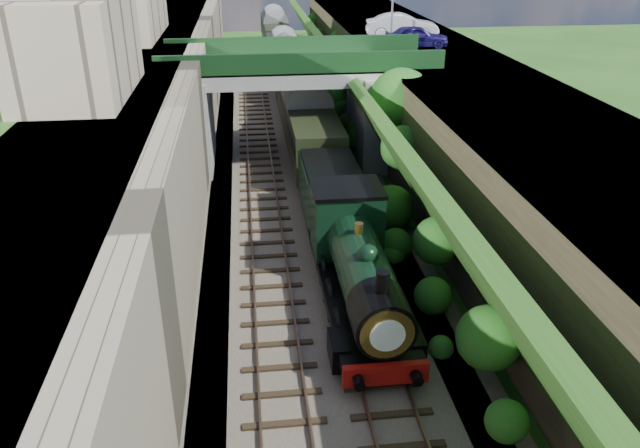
# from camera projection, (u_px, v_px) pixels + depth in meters

# --- Properties ---
(ground) EXTENTS (160.00, 160.00, 0.00)m
(ground) POSITION_uv_depth(u_px,v_px,m) (356.00, 442.00, 17.96)
(ground) COLOR #1E4714
(ground) RESTS_ON ground
(trackbed) EXTENTS (10.00, 90.00, 0.20)m
(trackbed) POSITION_uv_depth(u_px,v_px,m) (297.00, 183.00, 35.85)
(trackbed) COLOR #473F38
(trackbed) RESTS_ON ground
(retaining_wall) EXTENTS (1.00, 90.00, 7.00)m
(retaining_wall) POSITION_uv_depth(u_px,v_px,m) (195.00, 130.00, 33.80)
(retaining_wall) COLOR #756B56
(retaining_wall) RESTS_ON ground
(street_plateau_left) EXTENTS (6.00, 90.00, 7.00)m
(street_plateau_left) POSITION_uv_depth(u_px,v_px,m) (129.00, 132.00, 33.42)
(street_plateau_left) COLOR #262628
(street_plateau_left) RESTS_ON ground
(street_plateau_right) EXTENTS (8.00, 90.00, 6.25)m
(street_plateau_right) POSITION_uv_depth(u_px,v_px,m) (462.00, 127.00, 35.57)
(street_plateau_right) COLOR #262628
(street_plateau_right) RESTS_ON ground
(embankment_slope) EXTENTS (4.86, 90.00, 6.45)m
(embankment_slope) POSITION_uv_depth(u_px,v_px,m) (381.00, 135.00, 35.68)
(embankment_slope) COLOR #1E4714
(embankment_slope) RESTS_ON ground
(track_left) EXTENTS (2.50, 90.00, 0.20)m
(track_left) POSITION_uv_depth(u_px,v_px,m) (262.00, 183.00, 35.57)
(track_left) COLOR black
(track_left) RESTS_ON trackbed
(track_right) EXTENTS (2.50, 90.00, 0.20)m
(track_right) POSITION_uv_depth(u_px,v_px,m) (317.00, 180.00, 35.92)
(track_right) COLOR black
(track_right) RESTS_ON trackbed
(road_bridge) EXTENTS (16.00, 6.40, 7.25)m
(road_bridge) POSITION_uv_depth(u_px,v_px,m) (306.00, 98.00, 37.83)
(road_bridge) COLOR gray
(road_bridge) RESTS_ON ground
(building_near) EXTENTS (4.00, 8.00, 4.00)m
(building_near) POSITION_uv_depth(u_px,v_px,m) (76.00, 46.00, 25.63)
(building_near) COLOR gray
(building_near) RESTS_ON street_plateau_left
(tree) EXTENTS (3.60, 3.80, 6.60)m
(tree) POSITION_uv_depth(u_px,v_px,m) (402.00, 103.00, 34.44)
(tree) COLOR black
(tree) RESTS_ON ground
(car_blue) EXTENTS (4.28, 1.99, 1.42)m
(car_blue) POSITION_uv_depth(u_px,v_px,m) (416.00, 36.00, 40.84)
(car_blue) COLOR #1A1253
(car_blue) RESTS_ON street_plateau_right
(car_silver) EXTENTS (5.28, 2.40, 1.68)m
(car_silver) POSITION_uv_depth(u_px,v_px,m) (402.00, 26.00, 44.39)
(car_silver) COLOR silver
(car_silver) RESTS_ON street_plateau_right
(locomotive) EXTENTS (3.10, 10.23, 3.83)m
(locomotive) POSITION_uv_depth(u_px,v_px,m) (359.00, 269.00, 23.25)
(locomotive) COLOR black
(locomotive) RESTS_ON trackbed
(tender) EXTENTS (2.70, 6.00, 3.05)m
(tender) POSITION_uv_depth(u_px,v_px,m) (332.00, 199.00, 29.97)
(tender) COLOR black
(tender) RESTS_ON trackbed
(coach_front) EXTENTS (2.90, 18.00, 3.70)m
(coach_front) POSITION_uv_depth(u_px,v_px,m) (306.00, 118.00, 41.08)
(coach_front) COLOR black
(coach_front) RESTS_ON trackbed
(coach_middle) EXTENTS (2.90, 18.00, 3.70)m
(coach_middle) POSITION_uv_depth(u_px,v_px,m) (286.00, 63.00, 57.93)
(coach_middle) COLOR black
(coach_middle) RESTS_ON trackbed
(coach_rear) EXTENTS (2.90, 18.00, 3.70)m
(coach_rear) POSITION_uv_depth(u_px,v_px,m) (275.00, 32.00, 74.79)
(coach_rear) COLOR black
(coach_rear) RESTS_ON trackbed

